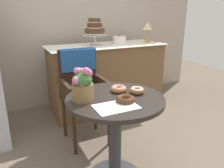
{
  "coord_description": "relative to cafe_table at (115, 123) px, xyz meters",
  "views": [
    {
      "loc": [
        -0.68,
        -1.3,
        1.31
      ],
      "look_at": [
        0.05,
        0.15,
        0.77
      ],
      "focal_mm": 35.01,
      "sensor_mm": 36.0,
      "label": 1
    }
  ],
  "objects": [
    {
      "name": "cafe_table",
      "position": [
        0.0,
        0.0,
        0.0
      ],
      "size": [
        0.72,
        0.72,
        0.72
      ],
      "color": "#282321",
      "rests_on": "ground"
    },
    {
      "name": "donut_mid",
      "position": [
        0.02,
        -0.11,
        0.23
      ],
      "size": [
        0.13,
        0.13,
        0.04
      ],
      "color": "#4C2D19",
      "rests_on": "cafe_table"
    },
    {
      "name": "table_lamp",
      "position": [
        1.17,
        1.27,
        0.61
      ],
      "size": [
        0.15,
        0.15,
        0.28
      ],
      "color": "#B28C47",
      "rests_on": "display_counter"
    },
    {
      "name": "paper_napkin",
      "position": [
        -0.07,
        -0.16,
        0.21
      ],
      "size": [
        0.28,
        0.19,
        0.0
      ],
      "primitive_type": "cube",
      "rotation": [
        0.0,
        0.0,
        -0.02
      ],
      "color": "white",
      "rests_on": "cafe_table"
    },
    {
      "name": "back_wall",
      "position": [
        0.0,
        1.85,
        0.84
      ],
      "size": [
        4.8,
        0.1,
        2.7
      ],
      "primitive_type": "cube",
      "color": "#B2A393",
      "rests_on": "ground"
    },
    {
      "name": "tiered_cake_stand",
      "position": [
        0.39,
        1.3,
        0.59
      ],
      "size": [
        0.3,
        0.3,
        0.34
      ],
      "color": "silver",
      "rests_on": "display_counter"
    },
    {
      "name": "flower_vase",
      "position": [
        -0.23,
        0.05,
        0.33
      ],
      "size": [
        0.15,
        0.15,
        0.24
      ],
      "color": "brown",
      "rests_on": "cafe_table"
    },
    {
      "name": "display_counter",
      "position": [
        0.55,
        1.3,
        -0.05
      ],
      "size": [
        1.56,
        0.62,
        0.9
      ],
      "color": "brown",
      "rests_on": "ground"
    },
    {
      "name": "wicker_chair",
      "position": [
        -0.01,
        0.74,
        0.13
      ],
      "size": [
        0.42,
        0.45,
        0.95
      ],
      "rotation": [
        0.0,
        0.0,
        -0.02
      ],
      "color": "#332114",
      "rests_on": "ground"
    },
    {
      "name": "round_layer_cake",
      "position": [
        0.75,
        1.31,
        0.44
      ],
      "size": [
        0.18,
        0.18,
        0.13
      ],
      "color": "white",
      "rests_on": "display_counter"
    },
    {
      "name": "donut_side",
      "position": [
        0.08,
        0.1,
        0.24
      ],
      "size": [
        0.12,
        0.12,
        0.04
      ],
      "color": "#AD7542",
      "rests_on": "cafe_table"
    },
    {
      "name": "donut_front",
      "position": [
        0.19,
        -0.0,
        0.24
      ],
      "size": [
        0.11,
        0.11,
        0.04
      ],
      "color": "#936033",
      "rests_on": "cafe_table"
    }
  ]
}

